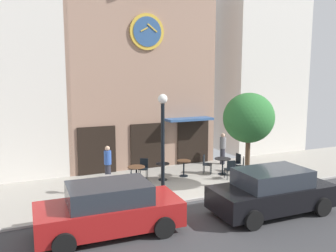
{
  "coord_description": "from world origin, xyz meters",
  "views": [
    {
      "loc": [
        -6.36,
        -11.39,
        4.77
      ],
      "look_at": [
        -0.2,
        2.59,
        2.52
      ],
      "focal_mm": 37.83,
      "sensor_mm": 36.0,
      "label": 1
    }
  ],
  "objects_px": {
    "cafe_table_near_door": "(136,171)",
    "cafe_chair_near_tree": "(241,165)",
    "cafe_table_center_left": "(223,163)",
    "cafe_chair_facing_wall": "(237,161)",
    "cafe_chair_under_awning": "(206,163)",
    "parked_car_red": "(109,209)",
    "cafe_chair_facing_street": "(109,189)",
    "cafe_table_rightmost": "(163,169)",
    "cafe_table_center_right": "(184,166)",
    "street_lamp": "(163,147)",
    "cafe_chair_outer": "(129,180)",
    "cafe_table_center": "(107,183)",
    "cafe_chair_near_lamp": "(230,168)",
    "parked_car_black": "(272,191)",
    "cafe_chair_mid_row": "(144,167)",
    "street_tree": "(249,118)",
    "pedestrian_grey": "(223,148)",
    "pedestrian_blue": "(108,164)"
  },
  "relations": [
    {
      "from": "cafe_table_center_left",
      "to": "cafe_chair_under_awning",
      "type": "relative_size",
      "value": 0.86
    },
    {
      "from": "cafe_chair_near_tree",
      "to": "cafe_chair_under_awning",
      "type": "distance_m",
      "value": 1.68
    },
    {
      "from": "cafe_table_center",
      "to": "cafe_chair_under_awning",
      "type": "distance_m",
      "value": 5.26
    },
    {
      "from": "cafe_table_center",
      "to": "cafe_table_near_door",
      "type": "xyz_separation_m",
      "value": [
        1.58,
        1.07,
        0.03
      ]
    },
    {
      "from": "cafe_table_rightmost",
      "to": "pedestrian_blue",
      "type": "relative_size",
      "value": 0.46
    },
    {
      "from": "cafe_chair_near_tree",
      "to": "cafe_chair_mid_row",
      "type": "distance_m",
      "value": 4.6
    },
    {
      "from": "cafe_table_near_door",
      "to": "cafe_chair_mid_row",
      "type": "xyz_separation_m",
      "value": [
        0.55,
        0.59,
        -0.01
      ]
    },
    {
      "from": "cafe_table_near_door",
      "to": "cafe_table_center",
      "type": "bearing_deg",
      "value": -145.82
    },
    {
      "from": "cafe_chair_under_awning",
      "to": "cafe_chair_mid_row",
      "type": "height_order",
      "value": "same"
    },
    {
      "from": "cafe_table_center_left",
      "to": "cafe_chair_facing_wall",
      "type": "distance_m",
      "value": 0.87
    },
    {
      "from": "street_tree",
      "to": "cafe_chair_under_awning",
      "type": "relative_size",
      "value": 4.46
    },
    {
      "from": "cafe_table_center_right",
      "to": "cafe_chair_under_awning",
      "type": "relative_size",
      "value": 0.84
    },
    {
      "from": "street_tree",
      "to": "cafe_chair_facing_wall",
      "type": "height_order",
      "value": "street_tree"
    },
    {
      "from": "cafe_table_center_right",
      "to": "cafe_chair_facing_street",
      "type": "bearing_deg",
      "value": -154.28
    },
    {
      "from": "parked_car_red",
      "to": "cafe_chair_facing_street",
      "type": "bearing_deg",
      "value": 76.09
    },
    {
      "from": "cafe_table_near_door",
      "to": "pedestrian_blue",
      "type": "distance_m",
      "value": 1.29
    },
    {
      "from": "street_tree",
      "to": "cafe_chair_near_lamp",
      "type": "distance_m",
      "value": 2.74
    },
    {
      "from": "pedestrian_blue",
      "to": "street_tree",
      "type": "bearing_deg",
      "value": -29.6
    },
    {
      "from": "street_tree",
      "to": "cafe_chair_mid_row",
      "type": "relative_size",
      "value": 4.46
    },
    {
      "from": "cafe_table_rightmost",
      "to": "parked_car_red",
      "type": "height_order",
      "value": "parked_car_red"
    },
    {
      "from": "cafe_chair_outer",
      "to": "cafe_chair_near_lamp",
      "type": "distance_m",
      "value": 4.79
    },
    {
      "from": "cafe_table_center_right",
      "to": "cafe_chair_under_awning",
      "type": "height_order",
      "value": "cafe_chair_under_awning"
    },
    {
      "from": "cafe_table_rightmost",
      "to": "cafe_table_center_right",
      "type": "distance_m",
      "value": 1.14
    },
    {
      "from": "cafe_chair_facing_wall",
      "to": "pedestrian_grey",
      "type": "xyz_separation_m",
      "value": [
        0.2,
        1.58,
        0.33
      ]
    },
    {
      "from": "cafe_table_center_right",
      "to": "parked_car_black",
      "type": "xyz_separation_m",
      "value": [
        0.82,
        -5.19,
        0.25
      ]
    },
    {
      "from": "cafe_table_center_left",
      "to": "cafe_chair_facing_street",
      "type": "xyz_separation_m",
      "value": [
        -5.95,
        -1.53,
        -0.04
      ]
    },
    {
      "from": "cafe_chair_under_awning",
      "to": "parked_car_black",
      "type": "relative_size",
      "value": 0.21
    },
    {
      "from": "cafe_table_center_right",
      "to": "cafe_table_center_left",
      "type": "height_order",
      "value": "cafe_table_center_left"
    },
    {
      "from": "pedestrian_grey",
      "to": "parked_car_black",
      "type": "distance_m",
      "value": 6.75
    },
    {
      "from": "parked_car_black",
      "to": "cafe_chair_mid_row",
      "type": "bearing_deg",
      "value": 114.79
    },
    {
      "from": "street_lamp",
      "to": "pedestrian_blue",
      "type": "distance_m",
      "value": 3.37
    },
    {
      "from": "cafe_table_near_door",
      "to": "cafe_chair_near_tree",
      "type": "relative_size",
      "value": 0.86
    },
    {
      "from": "pedestrian_grey",
      "to": "cafe_chair_outer",
      "type": "bearing_deg",
      "value": -157.84
    },
    {
      "from": "cafe_chair_near_tree",
      "to": "cafe_chair_under_awning",
      "type": "bearing_deg",
      "value": 142.19
    },
    {
      "from": "cafe_table_center",
      "to": "cafe_chair_mid_row",
      "type": "height_order",
      "value": "cafe_chair_mid_row"
    },
    {
      "from": "cafe_table_rightmost",
      "to": "cafe_chair_under_awning",
      "type": "bearing_deg",
      "value": 3.43
    },
    {
      "from": "cafe_chair_facing_wall",
      "to": "cafe_table_center",
      "type": "bearing_deg",
      "value": -173.29
    },
    {
      "from": "parked_car_red",
      "to": "cafe_table_rightmost",
      "type": "bearing_deg",
      "value": 50.53
    },
    {
      "from": "cafe_chair_facing_wall",
      "to": "parked_car_red",
      "type": "xyz_separation_m",
      "value": [
        -7.44,
        -4.14,
        0.23
      ]
    },
    {
      "from": "cafe_table_center",
      "to": "cafe_chair_near_lamp",
      "type": "relative_size",
      "value": 0.84
    },
    {
      "from": "cafe_chair_facing_street",
      "to": "parked_car_red",
      "type": "distance_m",
      "value": 2.61
    },
    {
      "from": "cafe_table_near_door",
      "to": "cafe_chair_near_tree",
      "type": "bearing_deg",
      "value": -11.11
    },
    {
      "from": "cafe_table_rightmost",
      "to": "cafe_chair_facing_wall",
      "type": "bearing_deg",
      "value": -3.31
    },
    {
      "from": "street_lamp",
      "to": "cafe_table_center_left",
      "type": "relative_size",
      "value": 5.22
    },
    {
      "from": "cafe_table_center_left",
      "to": "cafe_table_center",
      "type": "bearing_deg",
      "value": -173.18
    },
    {
      "from": "cafe_chair_near_tree",
      "to": "cafe_chair_outer",
      "type": "bearing_deg",
      "value": -178.08
    },
    {
      "from": "street_tree",
      "to": "cafe_table_rightmost",
      "type": "height_order",
      "value": "street_tree"
    },
    {
      "from": "street_lamp",
      "to": "cafe_chair_facing_wall",
      "type": "xyz_separation_m",
      "value": [
        4.81,
        2.06,
        -1.52
      ]
    },
    {
      "from": "cafe_chair_facing_wall",
      "to": "pedestrian_grey",
      "type": "relative_size",
      "value": 0.54
    },
    {
      "from": "cafe_chair_near_tree",
      "to": "cafe_chair_facing_street",
      "type": "bearing_deg",
      "value": -171.84
    }
  ]
}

